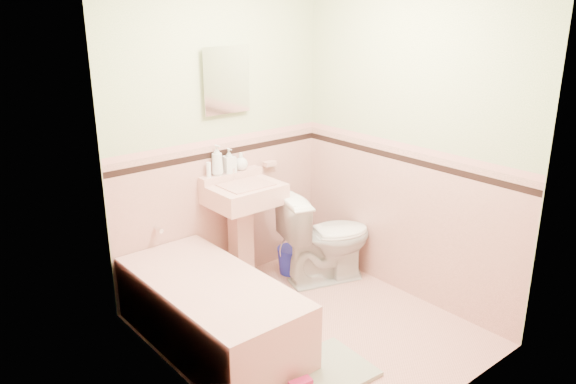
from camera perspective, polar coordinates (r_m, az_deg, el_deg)
floor at (r=4.28m, az=2.21°, el=-13.62°), size 2.20×2.20×0.00m
wall_back at (r=4.61m, az=-6.83°, el=5.53°), size 2.50×0.00×2.50m
wall_front at (r=3.09m, az=16.32°, el=-1.73°), size 2.50×0.00×2.50m
wall_left at (r=3.21m, az=-10.88°, el=-0.52°), size 0.00×2.50×2.50m
wall_right at (r=4.48m, az=11.97°, el=4.87°), size 0.00×2.50×2.50m
wainscot_back at (r=4.79m, az=-6.45°, el=-2.08°), size 2.00×0.00×2.00m
wainscot_front at (r=3.37m, az=15.13°, el=-12.10°), size 2.00×0.00×2.00m
wainscot_left at (r=3.48m, az=-10.05°, el=-10.64°), size 0.00×2.20×2.20m
wainscot_right at (r=4.67m, az=11.35°, el=-2.92°), size 0.00×2.20×2.20m
accent_back at (r=4.63m, az=-6.64°, el=3.93°), size 2.00×0.00×2.00m
accent_front at (r=3.14m, az=15.84°, el=-3.86°), size 2.00×0.00×2.00m
accent_left at (r=3.26m, az=-10.46°, el=-2.61°), size 0.00×2.20×2.20m
accent_right at (r=4.50m, az=11.72°, el=3.23°), size 0.00×2.20×2.20m
cap_back at (r=4.61m, az=-6.69°, el=5.13°), size 2.00×0.00×2.00m
cap_front at (r=3.11m, az=16.00°, el=-2.16°), size 2.00×0.00×2.00m
cap_left at (r=3.23m, az=-10.57°, el=-0.96°), size 0.00×2.20×2.20m
cap_right at (r=4.48m, az=11.81°, el=4.47°), size 0.00×2.20×2.20m
bathtub at (r=4.07m, az=-7.71°, el=-11.97°), size 0.70×1.50×0.45m
tub_faucet at (r=4.46m, az=-12.94°, el=-3.65°), size 0.04×0.12×0.04m
sink at (r=4.70m, az=-4.33°, el=-4.43°), size 0.57×0.48×0.90m
sink_faucet at (r=4.64m, az=-5.49°, el=1.81°), size 0.02×0.02×0.10m
medicine_cabinet at (r=4.54m, az=-6.30°, el=11.11°), size 0.36×0.04×0.45m
soap_dish at (r=4.92m, az=-1.87°, el=2.88°), size 0.11×0.06×0.04m
soap_bottle_left at (r=4.57m, az=-7.14°, el=3.20°), size 0.10×0.10×0.25m
soap_bottle_mid at (r=4.63m, az=-5.93°, el=3.17°), size 0.10×0.10×0.20m
soap_bottle_right at (r=4.70m, az=-4.75°, el=3.10°), size 0.15×0.15×0.15m
tube at (r=4.54m, az=-7.97°, el=2.24°), size 0.04×0.04×0.12m
toilet at (r=4.82m, az=3.87°, el=-4.56°), size 0.86×0.65×0.78m
bucket at (r=5.03m, az=0.27°, el=-6.87°), size 0.29×0.29×0.24m
bath_mat at (r=3.81m, az=2.69°, el=-17.95°), size 0.77×0.54×0.03m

